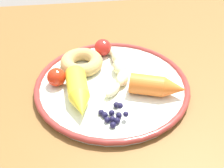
% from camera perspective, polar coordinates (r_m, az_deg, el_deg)
% --- Properties ---
extents(dining_table, '(1.04, 0.84, 0.76)m').
position_cam_1_polar(dining_table, '(0.69, 1.48, -5.22)').
color(dining_table, brown).
rests_on(dining_table, ground_plane).
extents(plate, '(0.32, 0.32, 0.02)m').
position_cam_1_polar(plate, '(0.59, 0.00, -0.22)').
color(plate, white).
rests_on(plate, dining_table).
extents(banana, '(0.07, 0.19, 0.03)m').
position_cam_1_polar(banana, '(0.62, 1.21, 3.32)').
color(banana, beige).
rests_on(banana, plate).
extents(carrot_orange, '(0.12, 0.07, 0.04)m').
position_cam_1_polar(carrot_orange, '(0.56, 9.10, -0.45)').
color(carrot_orange, orange).
rests_on(carrot_orange, plate).
extents(carrot_yellow, '(0.05, 0.13, 0.04)m').
position_cam_1_polar(carrot_yellow, '(0.54, -6.69, -1.73)').
color(carrot_yellow, yellow).
rests_on(carrot_yellow, plate).
extents(donut, '(0.13, 0.13, 0.03)m').
position_cam_1_polar(donut, '(0.63, -6.07, 4.34)').
color(donut, tan).
rests_on(donut, plate).
extents(blueberry_pile, '(0.05, 0.06, 0.02)m').
position_cam_1_polar(blueberry_pile, '(0.52, 0.25, -6.18)').
color(blueberry_pile, '#191638').
rests_on(blueberry_pile, plate).
extents(tomato_near, '(0.04, 0.04, 0.04)m').
position_cam_1_polar(tomato_near, '(0.67, -1.84, 7.29)').
color(tomato_near, red).
rests_on(tomato_near, plate).
extents(tomato_mid, '(0.04, 0.04, 0.04)m').
position_cam_1_polar(tomato_mid, '(0.59, -11.02, 1.36)').
color(tomato_mid, red).
rests_on(tomato_mid, plate).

